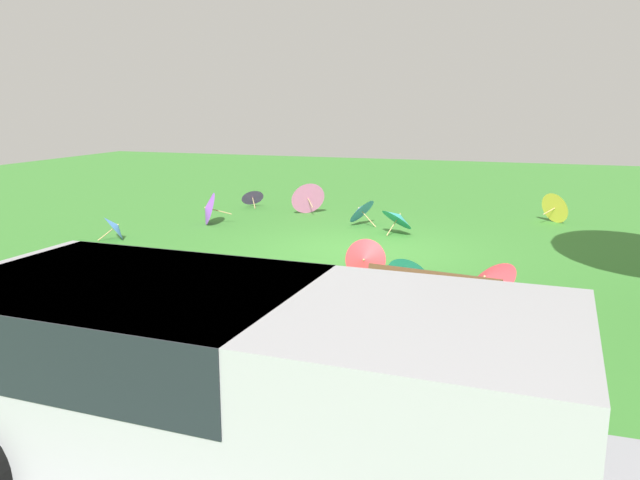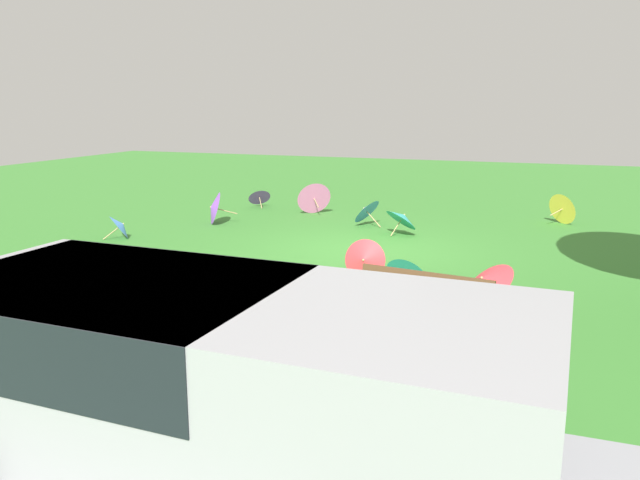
% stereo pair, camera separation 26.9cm
% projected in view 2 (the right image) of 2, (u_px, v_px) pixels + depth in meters
% --- Properties ---
extents(ground, '(40.00, 40.00, 0.00)m').
position_uv_depth(ground, '(362.00, 251.00, 12.28)').
color(ground, '#387A2D').
extents(road_strip, '(40.00, 3.62, 0.01)m').
position_uv_depth(road_strip, '(83.00, 461.00, 5.10)').
color(road_strip, gray).
rests_on(road_strip, ground).
extents(van_dark, '(4.66, 2.25, 1.53)m').
position_uv_depth(van_dark, '(201.00, 371.00, 4.63)').
color(van_dark, '#99999E').
rests_on(van_dark, ground).
extents(park_bench, '(1.65, 0.71, 0.90)m').
position_uv_depth(park_bench, '(428.00, 305.00, 7.55)').
color(park_bench, brown).
rests_on(park_bench, ground).
extents(parasol_yellow_0, '(0.80, 0.76, 0.76)m').
position_uv_depth(parasol_yellow_0, '(564.00, 208.00, 14.95)').
color(parasol_yellow_0, tan).
rests_on(parasol_yellow_0, ground).
extents(parasol_pink_1, '(1.18, 1.18, 0.80)m').
position_uv_depth(parasol_pink_1, '(14.00, 272.00, 9.14)').
color(parasol_pink_1, tan).
rests_on(parasol_pink_1, ground).
extents(parasol_teal_0, '(0.76, 0.69, 0.65)m').
position_uv_depth(parasol_teal_0, '(409.00, 273.00, 9.49)').
color(parasol_teal_0, tan).
rests_on(parasol_teal_0, ground).
extents(parasol_teal_1, '(1.00, 1.00, 0.67)m').
position_uv_depth(parasol_teal_1, '(403.00, 218.00, 13.68)').
color(parasol_teal_1, tan).
rests_on(parasol_teal_1, ground).
extents(parasol_blue_0, '(0.77, 0.84, 0.68)m').
position_uv_depth(parasol_blue_0, '(365.00, 210.00, 14.75)').
color(parasol_blue_0, tan).
rests_on(parasol_blue_0, ground).
extents(parasol_red_0, '(1.00, 1.03, 0.78)m').
position_uv_depth(parasol_red_0, '(485.00, 282.00, 8.56)').
color(parasol_red_0, tan).
rests_on(parasol_red_0, ground).
extents(parasol_blue_1, '(0.73, 0.74, 0.56)m').
position_uv_depth(parasol_blue_1, '(121.00, 226.00, 13.36)').
color(parasol_blue_1, tan).
rests_on(parasol_blue_1, ground).
extents(parasol_purple_0, '(0.78, 0.77, 0.56)m').
position_uv_depth(parasol_purple_0, '(259.00, 196.00, 17.37)').
color(parasol_purple_0, tan).
rests_on(parasol_purple_0, ground).
extents(parasol_red_1, '(0.68, 0.64, 0.68)m').
position_uv_depth(parasol_red_1, '(364.00, 260.00, 10.21)').
color(parasol_red_1, tan).
rests_on(parasol_red_1, ground).
extents(parasol_pink_2, '(0.97, 0.89, 0.86)m').
position_uv_depth(parasol_pink_2, '(313.00, 197.00, 16.31)').
color(parasol_pink_2, tan).
rests_on(parasol_pink_2, ground).
extents(parasol_purple_1, '(0.83, 0.83, 0.78)m').
position_uv_depth(parasol_purple_1, '(213.00, 208.00, 14.95)').
color(parasol_purple_1, tan).
rests_on(parasol_purple_1, ground).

